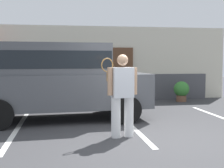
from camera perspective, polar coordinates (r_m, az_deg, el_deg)
The scene contains 7 objects.
ground_plane at distance 6.31m, azimuth 6.47°, elevation -10.38°, with size 40.00×40.00×0.00m, color #38383A.
parking_stripe_0 at distance 7.62m, azimuth -17.40°, elevation -7.92°, with size 0.12×4.40×0.01m, color silver.
parking_stripe_1 at distance 7.72m, azimuth 3.33°, elevation -7.54°, with size 0.12×4.40×0.01m, color silver.
house_frontage at distance 12.17m, azimuth -1.39°, elevation 3.50°, with size 10.14×0.40×2.94m.
parked_suv at distance 8.28m, azimuth -10.09°, elevation 1.22°, with size 4.71×2.40×2.05m.
tennis_player_man at distance 6.30m, azimuth 1.95°, elevation -1.95°, with size 0.78×0.32×1.74m.
potted_plant_by_porch at distance 11.99m, azimuth 12.99°, elevation -1.17°, with size 0.60×0.60×0.79m.
Camera 1 is at (-1.67, -5.86, 1.64)m, focal length 48.34 mm.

